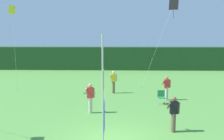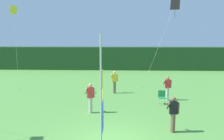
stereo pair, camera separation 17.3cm
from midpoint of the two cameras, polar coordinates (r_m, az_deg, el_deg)
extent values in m
cube|color=#1E421E|center=(32.51, 1.80, 2.85)|extent=(80.00, 2.40, 3.04)
cylinder|color=#B7B7BC|center=(8.42, -2.06, -6.94)|extent=(0.06, 0.06, 4.53)
cube|color=blue|center=(9.16, -1.78, -11.22)|extent=(0.02, 0.97, 1.21)
cube|color=yellow|center=(8.65, -1.90, -4.06)|extent=(0.02, 0.60, 1.21)
cube|color=white|center=(8.30, -2.03, 3.85)|extent=(0.02, 0.23, 1.21)
cylinder|color=#B7B2A3|center=(17.24, 13.33, -5.58)|extent=(0.22, 0.22, 0.90)
cube|color=red|center=(17.08, 13.41, -3.16)|extent=(0.36, 0.20, 0.58)
sphere|color=#A37556|center=(17.01, 13.45, -1.80)|extent=(0.20, 0.20, 0.20)
cylinder|color=#A37556|center=(17.08, 12.62, -2.91)|extent=(0.09, 0.48, 0.42)
cylinder|color=#A37556|center=(17.14, 14.16, -3.26)|extent=(0.09, 0.14, 0.56)
cylinder|color=#B7B2A3|center=(14.14, -4.79, -8.39)|extent=(0.22, 0.22, 0.90)
cube|color=red|center=(13.95, -4.83, -5.38)|extent=(0.36, 0.20, 0.63)
sphere|color=tan|center=(13.85, -4.85, -3.63)|extent=(0.20, 0.20, 0.20)
cylinder|color=tan|center=(14.02, -5.74, -4.95)|extent=(0.09, 0.48, 0.42)
cylinder|color=tan|center=(13.93, -3.88, -5.42)|extent=(0.09, 0.14, 0.56)
cylinder|color=brown|center=(18.84, 0.85, -4.14)|extent=(0.22, 0.22, 0.94)
cube|color=yellow|center=(18.69, 0.86, -1.81)|extent=(0.36, 0.20, 0.61)
sphere|color=beige|center=(18.63, 0.86, -0.53)|extent=(0.20, 0.20, 0.20)
cylinder|color=beige|center=(18.75, 0.16, -1.55)|extent=(0.09, 0.48, 0.42)
cylinder|color=beige|center=(18.70, 1.56, -1.88)|extent=(0.09, 0.14, 0.56)
cylinder|color=brown|center=(11.75, 14.73, -12.13)|extent=(0.22, 0.22, 0.89)
cube|color=black|center=(11.52, 14.86, -8.68)|extent=(0.36, 0.20, 0.59)
sphere|color=brown|center=(11.41, 14.94, -6.68)|extent=(0.20, 0.20, 0.20)
cylinder|color=brown|center=(11.51, 13.68, -8.30)|extent=(0.09, 0.48, 0.42)
cylinder|color=brown|center=(11.58, 15.97, -8.78)|extent=(0.09, 0.14, 0.56)
cylinder|color=#BCBCC1|center=(15.94, 11.47, -7.53)|extent=(0.03, 0.03, 0.42)
cylinder|color=#BCBCC1|center=(16.03, 13.18, -7.50)|extent=(0.03, 0.03, 0.42)
cylinder|color=#BCBCC1|center=(16.40, 11.20, -7.08)|extent=(0.03, 0.03, 0.42)
cylinder|color=#BCBCC1|center=(16.48, 12.86, -7.06)|extent=(0.03, 0.03, 0.42)
cube|color=#237F42|center=(16.15, 12.20, -6.52)|extent=(0.48, 0.48, 0.03)
cube|color=#237F42|center=(16.33, 12.08, -5.51)|extent=(0.48, 0.03, 0.44)
cylinder|color=brown|center=(21.23, 7.54, -4.02)|extent=(0.03, 0.03, 0.08)
cylinder|color=silver|center=(21.11, 11.29, 5.60)|extent=(2.67, 0.35, 7.22)
cube|color=black|center=(21.68, 15.08, 15.11)|extent=(0.83, 0.54, 1.07)
cylinder|color=black|center=(21.59, 14.99, 12.74)|extent=(0.02, 0.02, 0.70)
cylinder|color=brown|center=(21.54, -21.07, -4.31)|extent=(0.03, 0.03, 0.08)
cylinder|color=silver|center=(20.30, -21.60, 3.92)|extent=(0.61, 1.56, 6.38)
cube|color=yellow|center=(19.54, -22.21, 13.13)|extent=(0.55, 0.49, 0.64)
camera|label=1|loc=(0.09, -89.62, 0.05)|focal=38.33mm
camera|label=2|loc=(0.09, 90.38, -0.05)|focal=38.33mm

